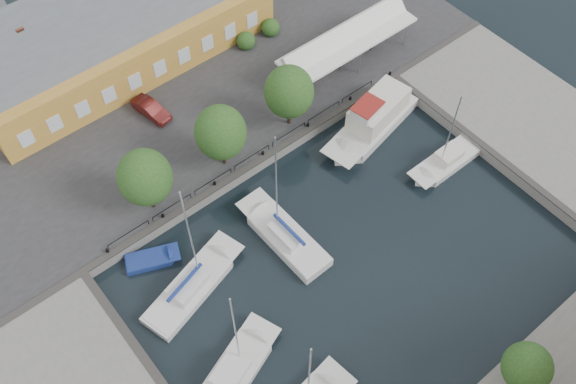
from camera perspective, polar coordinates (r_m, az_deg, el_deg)
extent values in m
plane|color=black|center=(50.43, 4.33, -5.31)|extent=(140.00, 140.00, 0.00)
cube|color=#2D2D30|center=(61.72, -10.16, 9.51)|extent=(56.00, 26.00, 1.00)
cube|color=slate|center=(61.19, 21.28, 5.37)|extent=(12.00, 24.00, 1.00)
cube|color=#383533|center=(53.92, -2.89, 2.63)|extent=(56.00, 0.60, 0.12)
cube|color=#383533|center=(57.13, 18.06, 3.11)|extent=(0.60, 24.00, 0.12)
cylinder|color=black|center=(50.83, -15.77, -5.07)|extent=(0.24, 0.24, 0.40)
cylinder|color=black|center=(51.54, -11.06, -2.12)|extent=(0.24, 0.24, 0.40)
cylinder|color=black|center=(52.71, -6.54, 0.74)|extent=(0.24, 0.24, 0.40)
cylinder|color=black|center=(54.32, -2.25, 3.44)|extent=(0.24, 0.24, 0.40)
cylinder|color=black|center=(56.33, 1.78, 5.96)|extent=(0.24, 0.24, 0.40)
cylinder|color=black|center=(58.70, 5.55, 8.26)|extent=(0.24, 0.24, 0.40)
cylinder|color=black|center=(61.38, 9.05, 10.34)|extent=(0.24, 0.24, 0.40)
cube|color=#C1892F|center=(62.72, -14.63, 12.82)|extent=(28.00, 10.00, 4.50)
cube|color=#474C51|center=(60.52, -15.34, 15.26)|extent=(28.56, 7.60, 7.60)
cube|color=brown|center=(57.68, -22.65, 12.89)|extent=(0.60, 0.60, 1.20)
cube|color=white|center=(60.47, 5.34, 13.28)|extent=(14.00, 4.00, 0.25)
cylinder|color=silver|center=(57.44, 1.99, 8.88)|extent=(0.10, 0.10, 2.70)
cylinder|color=silver|center=(59.38, -0.30, 10.83)|extent=(0.10, 0.10, 2.70)
cylinder|color=silver|center=(60.47, 6.41, 11.42)|extent=(0.10, 0.10, 2.70)
cylinder|color=silver|center=(62.31, 4.11, 13.22)|extent=(0.10, 0.10, 2.70)
cylinder|color=silver|center=(63.92, 10.45, 13.64)|extent=(0.10, 0.10, 2.70)
cylinder|color=silver|center=(65.66, 8.16, 15.33)|extent=(0.10, 0.10, 2.70)
cylinder|color=black|center=(51.61, -12.04, -0.59)|extent=(0.30, 0.30, 2.10)
ellipsoid|color=#1E4518|center=(49.36, -12.60, 1.28)|extent=(4.20, 4.20, 4.83)
cylinder|color=black|center=(53.38, -5.75, 3.32)|extent=(0.30, 0.30, 2.10)
ellipsoid|color=#1E4518|center=(51.20, -6.01, 5.29)|extent=(4.20, 4.20, 4.83)
cylinder|color=black|center=(55.97, 0.09, 6.88)|extent=(0.30, 0.30, 2.10)
ellipsoid|color=#1E4518|center=(53.89, 0.09, 8.90)|extent=(4.20, 4.20, 4.83)
imported|color=#501412|center=(58.20, -12.08, 7.21)|extent=(2.08, 4.16, 1.31)
cube|color=silver|center=(50.51, 0.12, -4.55)|extent=(2.85, 7.27, 1.50)
cube|color=silver|center=(50.20, -0.55, -3.41)|extent=(2.78, 8.71, 0.08)
cube|color=silver|center=(49.51, -0.02, -3.67)|extent=(1.90, 2.92, 0.90)
cylinder|color=silver|center=(45.96, -1.04, 0.55)|extent=(0.12, 0.12, 10.82)
cube|color=navy|center=(48.80, 0.12, -3.35)|extent=(0.30, 3.61, 0.22)
cube|color=silver|center=(58.37, 7.80, 5.99)|extent=(9.13, 4.89, 1.80)
cube|color=silver|center=(57.03, 7.29, 5.99)|extent=(10.80, 5.10, 0.08)
cube|color=silver|center=(56.90, 8.03, 7.31)|extent=(6.38, 3.88, 2.20)
cube|color=silver|center=(54.70, 7.03, 7.16)|extent=(2.69, 2.22, 1.20)
cube|color=maroon|center=(54.23, 7.10, 7.62)|extent=(2.92, 2.36, 0.10)
cube|color=silver|center=(56.82, 13.99, 2.56)|extent=(5.52, 2.32, 1.30)
cube|color=silver|center=(55.90, 13.66, 2.65)|extent=(6.62, 2.23, 0.08)
cube|color=silver|center=(55.86, 14.13, 3.21)|extent=(2.21, 1.57, 0.90)
cylinder|color=silver|center=(52.58, 14.22, 5.15)|extent=(0.12, 0.12, 8.27)
cube|color=silver|center=(49.10, -8.89, -8.95)|extent=(7.92, 4.61, 1.30)
cube|color=silver|center=(48.75, -8.28, -7.80)|extent=(9.33, 4.91, 0.08)
cube|color=silver|center=(48.13, -8.92, -8.18)|extent=(3.37, 2.57, 0.90)
cylinder|color=silver|center=(44.25, -8.65, -4.06)|extent=(0.12, 0.12, 10.89)
cube|color=navy|center=(47.42, -9.18, -7.93)|extent=(3.65, 1.22, 0.22)
cube|color=silver|center=(46.20, -5.13, -16.31)|extent=(7.09, 4.77, 1.30)
cube|color=silver|center=(45.75, -4.61, -15.21)|extent=(8.29, 5.12, 0.08)
cube|color=silver|center=(45.16, -5.12, -15.67)|extent=(3.09, 2.61, 0.90)
cylinder|color=silver|center=(41.39, -4.68, -12.38)|extent=(0.12, 0.12, 9.76)
cylinder|color=silver|center=(39.76, 1.84, -16.56)|extent=(0.12, 0.12, 10.53)
cube|color=navy|center=(50.97, -12.30, -6.03)|extent=(3.82, 2.92, 0.80)
cube|color=navy|center=(50.57, -11.92, -5.68)|extent=(4.42, 3.12, 0.08)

